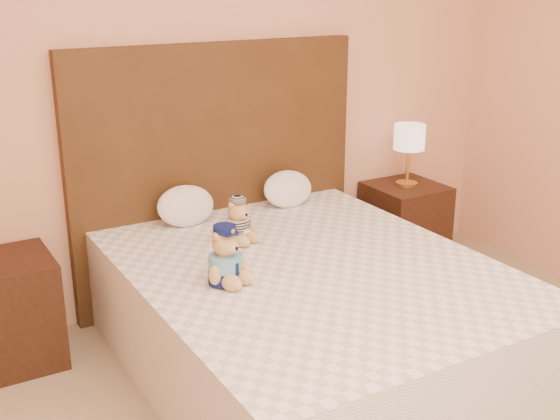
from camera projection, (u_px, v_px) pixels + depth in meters
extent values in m
cube|color=#E4A07C|center=(211.00, 69.00, 3.91)|extent=(4.00, 0.04, 2.70)
cube|color=white|center=(310.00, 340.00, 3.43)|extent=(1.60, 2.00, 0.30)
cube|color=white|center=(311.00, 289.00, 3.34)|extent=(1.60, 2.00, 0.25)
cube|color=#442C14|center=(218.00, 174.00, 4.07)|extent=(1.75, 0.08, 1.50)
cube|color=#371D11|center=(9.00, 312.00, 3.45)|extent=(0.45, 0.45, 0.55)
cube|color=#371D11|center=(404.00, 225.00, 4.64)|extent=(0.45, 0.45, 0.55)
cylinder|color=gold|center=(407.00, 184.00, 4.55)|extent=(0.14, 0.14, 0.02)
cylinder|color=gold|center=(408.00, 164.00, 4.51)|extent=(0.02, 0.02, 0.26)
cylinder|color=beige|center=(409.00, 137.00, 4.45)|extent=(0.20, 0.20, 0.16)
ellipsoid|color=white|center=(186.00, 204.00, 3.81)|extent=(0.33, 0.21, 0.23)
ellipsoid|color=white|center=(288.00, 187.00, 4.12)|extent=(0.32, 0.21, 0.22)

